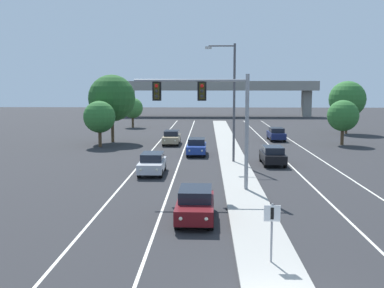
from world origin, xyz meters
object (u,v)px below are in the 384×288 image
(overhead_signal_mast, at_px, (211,107))
(median_sign_post, at_px, (272,224))
(tree_far_left_b, at_px, (99,117))
(car_receding_navy, at_px, (276,134))
(tree_far_left_c, at_px, (112,98))
(tree_far_right_b, at_px, (343,116))
(tree_far_left_a, at_px, (133,108))
(car_oncoming_tan, at_px, (172,137))
(car_oncoming_silver, at_px, (152,163))
(tree_far_right_a, at_px, (347,99))
(car_oncoming_blue, at_px, (197,146))
(car_receding_black, at_px, (273,155))
(street_lamp_median, at_px, (232,96))
(car_oncoming_darkred, at_px, (195,204))

(overhead_signal_mast, bearing_deg, median_sign_post, -80.04)
(tree_far_left_b, bearing_deg, car_receding_navy, 17.91)
(tree_far_left_c, bearing_deg, tree_far_right_b, -3.84)
(overhead_signal_mast, bearing_deg, tree_far_left_a, 105.23)
(overhead_signal_mast, xyz_separation_m, car_oncoming_tan, (-4.27, 23.17, -4.48))
(car_oncoming_silver, height_order, tree_far_right_a, tree_far_right_a)
(car_oncoming_tan, distance_m, tree_far_left_a, 22.95)
(car_oncoming_tan, bearing_deg, tree_far_left_b, -163.76)
(car_oncoming_tan, bearing_deg, overhead_signal_mast, -79.56)
(car_oncoming_blue, distance_m, tree_far_left_b, 12.27)
(overhead_signal_mast, relative_size, car_oncoming_tan, 1.61)
(car_receding_black, relative_size, tree_far_right_a, 0.61)
(car_oncoming_blue, bearing_deg, car_receding_black, -39.27)
(car_oncoming_tan, relative_size, tree_far_left_c, 0.56)
(car_oncoming_tan, distance_m, car_receding_black, 16.24)
(car_receding_black, bearing_deg, car_oncoming_blue, 140.73)
(median_sign_post, relative_size, car_oncoming_tan, 0.49)
(median_sign_post, xyz_separation_m, tree_far_left_b, (-14.06, 33.06, 1.68))
(street_lamp_median, relative_size, tree_far_left_b, 1.99)
(street_lamp_median, height_order, tree_far_left_c, street_lamp_median)
(car_oncoming_tan, bearing_deg, car_oncoming_darkred, -83.34)
(overhead_signal_mast, xyz_separation_m, car_oncoming_silver, (-4.39, 5.61, -4.48))
(tree_far_right_a, bearing_deg, car_oncoming_silver, -127.66)
(car_oncoming_darkred, relative_size, car_oncoming_silver, 1.00)
(tree_far_left_b, bearing_deg, tree_far_right_a, 26.11)
(median_sign_post, relative_size, tree_far_right_b, 0.44)
(car_oncoming_silver, relative_size, tree_far_right_a, 0.61)
(street_lamp_median, bearing_deg, car_oncoming_blue, 123.48)
(overhead_signal_mast, xyz_separation_m, car_oncoming_blue, (-1.26, 15.41, -4.48))
(car_oncoming_silver, relative_size, car_oncoming_blue, 1.00)
(car_oncoming_silver, height_order, tree_far_left_c, tree_far_left_c)
(street_lamp_median, bearing_deg, car_receding_black, -11.52)
(car_oncoming_blue, xyz_separation_m, tree_far_left_b, (-10.67, 5.53, 2.45))
(median_sign_post, distance_m, car_oncoming_blue, 27.75)
(overhead_signal_mast, relative_size, median_sign_post, 3.27)
(street_lamp_median, relative_size, tree_far_left_a, 2.10)
(street_lamp_median, xyz_separation_m, car_receding_black, (3.48, -0.71, -4.97))
(car_receding_navy, bearing_deg, tree_far_right_b, -30.48)
(car_oncoming_silver, xyz_separation_m, tree_far_left_c, (-7.03, 19.60, 4.37))
(median_sign_post, relative_size, car_oncoming_blue, 0.49)
(car_oncoming_darkred, xyz_separation_m, tree_far_left_b, (-11.11, 27.29, 2.45))
(overhead_signal_mast, bearing_deg, tree_far_right_b, 57.41)
(car_oncoming_blue, relative_size, tree_far_left_b, 0.89)
(car_oncoming_darkred, distance_m, tree_far_left_c, 33.58)
(car_oncoming_blue, relative_size, tree_far_left_c, 0.56)
(car_oncoming_tan, height_order, tree_far_right_a, tree_far_right_a)
(car_oncoming_silver, distance_m, tree_far_left_b, 17.26)
(overhead_signal_mast, xyz_separation_m, street_lamp_median, (1.82, 10.76, 0.49))
(car_oncoming_darkred, distance_m, tree_far_right_a, 47.22)
(car_oncoming_darkred, relative_size, car_receding_navy, 1.00)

